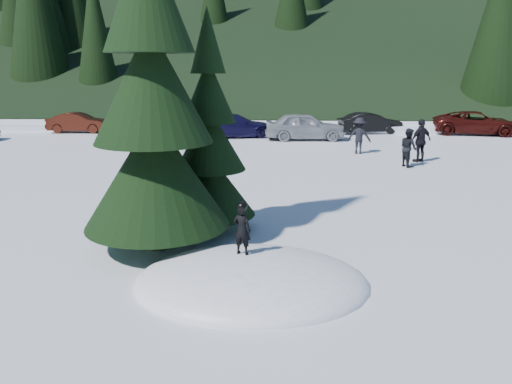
{
  "coord_description": "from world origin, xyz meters",
  "views": [
    {
      "loc": [
        0.53,
        -8.75,
        4.0
      ],
      "look_at": [
        -0.05,
        2.76,
        1.1
      ],
      "focal_mm": 35.0,
      "sensor_mm": 36.0,
      "label": 1
    }
  ],
  "objects_px": {
    "adult_0": "(408,148)",
    "car_4": "(305,126)",
    "spruce_tall": "(152,100)",
    "car_3": "(235,126)",
    "car_6": "(476,123)",
    "car_5": "(370,123)",
    "car_1": "(79,123)",
    "adult_2": "(359,136)",
    "spruce_short": "(210,147)",
    "adult_1": "(421,141)",
    "car_2": "(155,123)",
    "child_skier": "(242,230)"
  },
  "relations": [
    {
      "from": "adult_0",
      "to": "car_1",
      "type": "bearing_deg",
      "value": 40.75
    },
    {
      "from": "adult_2",
      "to": "car_4",
      "type": "relative_size",
      "value": 0.38
    },
    {
      "from": "car_1",
      "to": "car_4",
      "type": "distance_m",
      "value": 14.2
    },
    {
      "from": "spruce_short",
      "to": "car_1",
      "type": "bearing_deg",
      "value": 120.3
    },
    {
      "from": "spruce_tall",
      "to": "adult_1",
      "type": "bearing_deg",
      "value": 51.66
    },
    {
      "from": "car_6",
      "to": "car_1",
      "type": "bearing_deg",
      "value": 101.2
    },
    {
      "from": "adult_0",
      "to": "car_6",
      "type": "distance_m",
      "value": 12.32
    },
    {
      "from": "adult_0",
      "to": "car_5",
      "type": "bearing_deg",
      "value": -21.06
    },
    {
      "from": "child_skier",
      "to": "car_2",
      "type": "distance_m",
      "value": 21.72
    },
    {
      "from": "car_3",
      "to": "car_1",
      "type": "bearing_deg",
      "value": 67.09
    },
    {
      "from": "spruce_tall",
      "to": "car_3",
      "type": "height_order",
      "value": "spruce_tall"
    },
    {
      "from": "spruce_short",
      "to": "car_5",
      "type": "height_order",
      "value": "spruce_short"
    },
    {
      "from": "car_3",
      "to": "car_5",
      "type": "relative_size",
      "value": 1.21
    },
    {
      "from": "child_skier",
      "to": "adult_0",
      "type": "distance_m",
      "value": 12.87
    },
    {
      "from": "spruce_tall",
      "to": "adult_1",
      "type": "distance_m",
      "value": 14.25
    },
    {
      "from": "car_2",
      "to": "car_5",
      "type": "bearing_deg",
      "value": -67.72
    },
    {
      "from": "car_5",
      "to": "car_3",
      "type": "bearing_deg",
      "value": 93.07
    },
    {
      "from": "spruce_tall",
      "to": "child_skier",
      "type": "relative_size",
      "value": 8.86
    },
    {
      "from": "car_6",
      "to": "car_4",
      "type": "bearing_deg",
      "value": 115.57
    },
    {
      "from": "car_2",
      "to": "car_3",
      "type": "height_order",
      "value": "car_2"
    },
    {
      "from": "child_skier",
      "to": "adult_0",
      "type": "bearing_deg",
      "value": -98.29
    },
    {
      "from": "adult_1",
      "to": "car_2",
      "type": "xyz_separation_m",
      "value": [
        -13.54,
        8.11,
        -0.22
      ]
    },
    {
      "from": "adult_1",
      "to": "car_6",
      "type": "height_order",
      "value": "adult_1"
    },
    {
      "from": "spruce_tall",
      "to": "car_3",
      "type": "xyz_separation_m",
      "value": [
        0.02,
        18.41,
        -2.64
      ]
    },
    {
      "from": "car_1",
      "to": "car_3",
      "type": "relative_size",
      "value": 0.8
    },
    {
      "from": "car_3",
      "to": "car_5",
      "type": "height_order",
      "value": "car_3"
    },
    {
      "from": "adult_2",
      "to": "car_5",
      "type": "distance_m",
      "value": 7.69
    },
    {
      "from": "spruce_tall",
      "to": "car_6",
      "type": "bearing_deg",
      "value": 54.47
    },
    {
      "from": "spruce_tall",
      "to": "adult_2",
      "type": "bearing_deg",
      "value": 63.85
    },
    {
      "from": "adult_1",
      "to": "adult_0",
      "type": "bearing_deg",
      "value": 24.39
    },
    {
      "from": "car_5",
      "to": "adult_1",
      "type": "bearing_deg",
      "value": 171.76
    },
    {
      "from": "adult_2",
      "to": "car_6",
      "type": "xyz_separation_m",
      "value": [
        8.13,
        7.31,
        -0.15
      ]
    },
    {
      "from": "adult_0",
      "to": "spruce_short",
      "type": "bearing_deg",
      "value": 121.21
    },
    {
      "from": "spruce_short",
      "to": "car_3",
      "type": "xyz_separation_m",
      "value": [
        -0.98,
        17.01,
        -1.42
      ]
    },
    {
      "from": "spruce_short",
      "to": "car_6",
      "type": "height_order",
      "value": "spruce_short"
    },
    {
      "from": "spruce_tall",
      "to": "car_2",
      "type": "xyz_separation_m",
      "value": [
        -4.83,
        19.13,
        -2.61
      ]
    },
    {
      "from": "adult_1",
      "to": "car_3",
      "type": "bearing_deg",
      "value": -70.29
    },
    {
      "from": "spruce_short",
      "to": "car_3",
      "type": "relative_size",
      "value": 1.15
    },
    {
      "from": "spruce_tall",
      "to": "adult_1",
      "type": "height_order",
      "value": "spruce_tall"
    },
    {
      "from": "spruce_short",
      "to": "adult_2",
      "type": "bearing_deg",
      "value": 65.11
    },
    {
      "from": "spruce_tall",
      "to": "adult_2",
      "type": "distance_m",
      "value": 14.73
    },
    {
      "from": "adult_0",
      "to": "car_4",
      "type": "distance_m",
      "value": 8.53
    },
    {
      "from": "adult_0",
      "to": "car_2",
      "type": "xyz_separation_m",
      "value": [
        -12.76,
        9.19,
        -0.08
      ]
    },
    {
      "from": "child_skier",
      "to": "adult_1",
      "type": "distance_m",
      "value": 14.19
    },
    {
      "from": "adult_2",
      "to": "car_5",
      "type": "bearing_deg",
      "value": -91.38
    },
    {
      "from": "car_1",
      "to": "car_4",
      "type": "bearing_deg",
      "value": -102.69
    },
    {
      "from": "spruce_short",
      "to": "adult_1",
      "type": "height_order",
      "value": "spruce_short"
    },
    {
      "from": "adult_1",
      "to": "car_1",
      "type": "distance_m",
      "value": 20.7
    },
    {
      "from": "spruce_short",
      "to": "car_5",
      "type": "bearing_deg",
      "value": 69.38
    },
    {
      "from": "child_skier",
      "to": "adult_2",
      "type": "relative_size",
      "value": 0.57
    }
  ]
}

